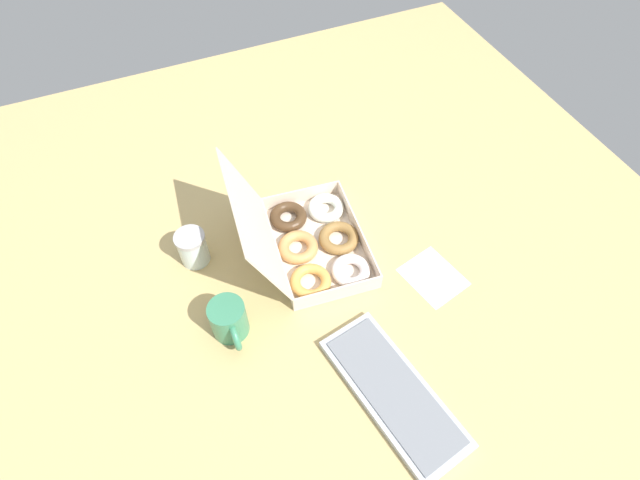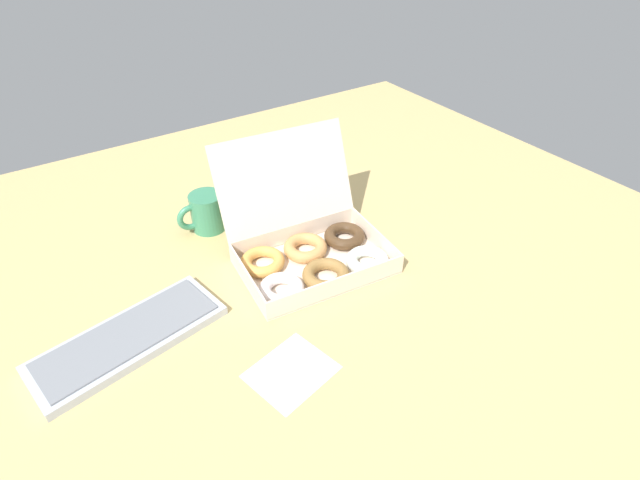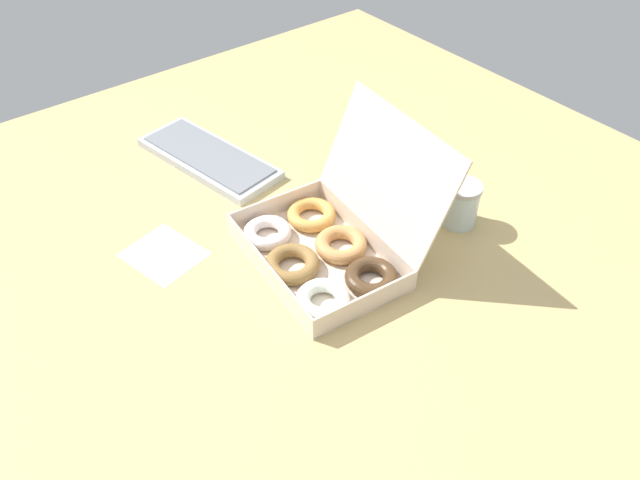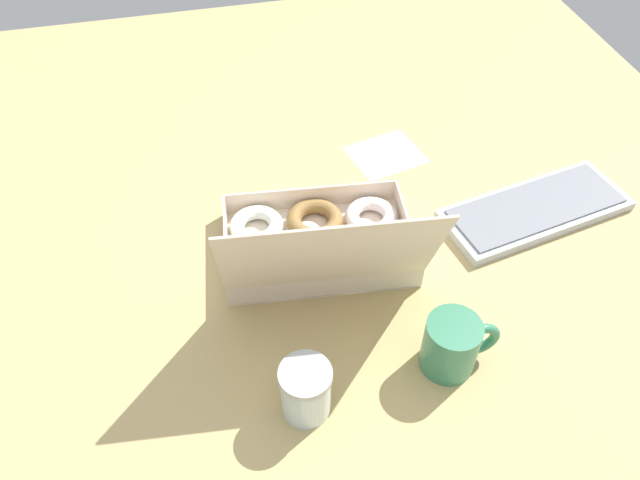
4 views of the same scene
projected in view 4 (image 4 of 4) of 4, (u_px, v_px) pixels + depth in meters
The scene contains 6 objects.
ground_plane at pixel (302, 239), 113.10cm from camera, with size 180.00×180.00×2.00cm, color tan.
donut_box at pixel (318, 244), 106.46cm from camera, with size 35.23×33.50×25.05cm.
keyboard at pixel (535, 209), 115.37cm from camera, with size 37.18×19.81×2.20cm.
coffee_mug at pixel (453, 344), 90.70cm from camera, with size 11.84×8.17×9.40cm.
glass_jar at pixel (306, 390), 85.74cm from camera, with size 7.40×7.40×9.23cm.
paper_napkin at pixel (386, 155), 127.84cm from camera, with size 14.04×11.94×0.15cm, color white.
Camera 4 is at (14.68, 76.11, 81.43)cm, focal length 35.00 mm.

